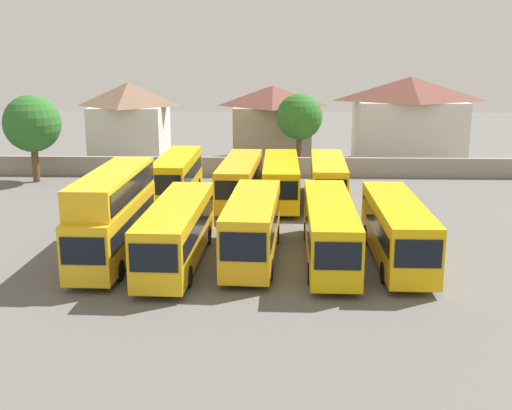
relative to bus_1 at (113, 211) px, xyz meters
name	(u,v)px	position (x,y,z in m)	size (l,w,h in m)	color
ground	(262,191)	(7.79, 17.77, -2.77)	(140.00, 140.00, 0.00)	#605E5B
depot_boundary_wall	(263,167)	(7.79, 24.08, -1.87)	(56.00, 0.50, 1.80)	gray
bus_1	(113,211)	(0.00, 0.00, 0.00)	(2.67, 10.82, 4.92)	yellow
bus_2	(177,229)	(3.59, -0.63, -0.85)	(2.90, 11.66, 3.36)	gold
bus_3	(253,225)	(7.68, 0.06, -0.76)	(3.06, 10.24, 3.54)	gold
bus_4	(329,227)	(11.92, 0.15, -0.86)	(2.71, 12.03, 3.34)	#E2AF0C
bus_5	(397,228)	(15.60, 0.00, -0.83)	(2.66, 11.03, 3.39)	#EBB20E
bus_6	(178,175)	(1.36, 14.26, -0.76)	(2.66, 10.55, 3.53)	yellow
bus_7	(240,178)	(6.23, 13.69, -0.88)	(3.12, 11.34, 3.30)	gold
bus_8	(281,178)	(9.35, 13.93, -0.90)	(2.73, 11.32, 3.26)	yellow
bus_9	(328,178)	(12.96, 14.26, -0.90)	(2.96, 10.70, 3.27)	yellow
house_terrace_left	(130,122)	(-6.21, 31.59, 1.44)	(7.62, 7.46, 8.25)	silver
house_terrace_centre	(272,123)	(8.57, 33.12, 1.24)	(8.29, 7.93, 7.86)	tan
house_terrace_right	(409,119)	(22.66, 32.52, 1.71)	(11.36, 7.24, 8.79)	silver
tree_left_of_lot	(32,124)	(-12.36, 21.08, 2.39)	(4.98, 4.98, 7.68)	brown
tree_behind_wall	(299,117)	(11.16, 26.58, 2.48)	(4.36, 4.36, 7.48)	brown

